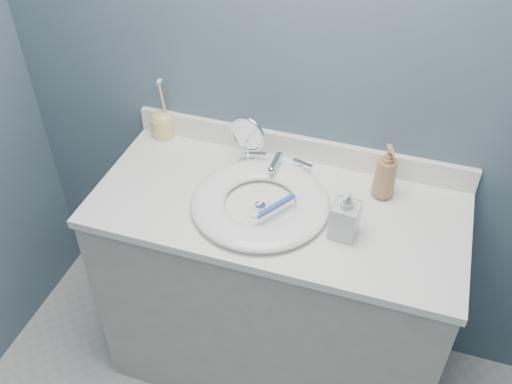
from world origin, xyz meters
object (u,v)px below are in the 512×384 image
at_px(makeup_mirror, 248,140).
at_px(soap_bottle_clear, 346,213).
at_px(toothbrush_holder, 162,123).
at_px(soap_bottle_amber, 386,172).

height_order(makeup_mirror, soap_bottle_clear, makeup_mirror).
xyz_separation_m(soap_bottle_clear, toothbrush_holder, (-0.75, 0.31, -0.03)).
relative_size(makeup_mirror, toothbrush_holder, 0.83).
xyz_separation_m(soap_bottle_amber, toothbrush_holder, (-0.83, 0.09, -0.04)).
bearing_deg(soap_bottle_clear, soap_bottle_amber, 75.03).
relative_size(soap_bottle_amber, soap_bottle_clear, 1.11).
distance_m(makeup_mirror, soap_bottle_amber, 0.47).
distance_m(makeup_mirror, toothbrush_holder, 0.37).
bearing_deg(soap_bottle_amber, makeup_mirror, 154.12).
height_order(soap_bottle_amber, toothbrush_holder, toothbrush_holder).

